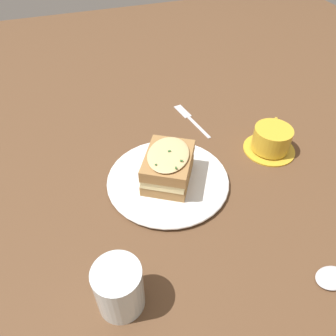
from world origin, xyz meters
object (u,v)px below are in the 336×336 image
water_glass (119,288)px  spoon (336,276)px  dinner_plate (168,180)px  teacup_with_saucer (271,140)px  sandwich (168,166)px  fork (188,117)px

water_glass → spoon: (-0.36, 0.08, -0.04)m
dinner_plate → teacup_with_saucer: size_ratio=2.14×
spoon → teacup_with_saucer: bearing=-13.4°
sandwich → water_glass: (0.16, 0.23, -0.00)m
teacup_with_saucer → spoon: size_ratio=0.73×
dinner_plate → spoon: dinner_plate is taller
teacup_with_saucer → spoon: bearing=-153.7°
teacup_with_saucer → water_glass: bearing=159.2°
teacup_with_saucer → water_glass: water_glass is taller
teacup_with_saucer → fork: (0.14, -0.19, -0.03)m
teacup_with_saucer → sandwich: bearing=134.1°
dinner_plate → water_glass: 0.28m
water_glass → fork: 0.54m
sandwich → fork: size_ratio=0.93×
dinner_plate → teacup_with_saucer: teacup_with_saucer is taller
dinner_plate → water_glass: (0.16, 0.23, 0.04)m
teacup_with_saucer → water_glass: size_ratio=1.34×
water_glass → spoon: 0.37m
sandwich → dinner_plate: bearing=-98.9°
fork → water_glass: bearing=-132.7°
dinner_plate → fork: 0.26m
dinner_plate → water_glass: size_ratio=2.88×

